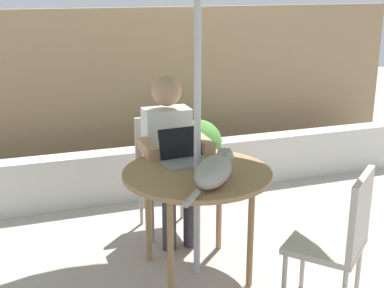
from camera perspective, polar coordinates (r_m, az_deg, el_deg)
name	(u,v)px	position (r m, az deg, el deg)	size (l,w,h in m)	color
ground_plane	(197,272)	(3.66, 0.53, -13.57)	(14.00, 14.00, 0.00)	#ADA399
fence_back	(127,94)	(5.20, -7.03, 5.34)	(5.77, 0.08, 1.63)	#937756
planter_wall_low	(145,173)	(4.77, -5.13, -3.07)	(5.19, 0.20, 0.45)	beige
patio_table	(197,181)	(3.37, 0.56, -3.98)	(0.95, 0.95, 0.72)	#9E754C
chair_occupied	(164,165)	(4.09, -3.02, -2.25)	(0.40, 0.40, 0.88)	#B2A899
chair_empty	(341,234)	(3.13, 15.70, -9.28)	(0.56, 0.56, 0.88)	#B2A899
person_seated	(170,150)	(3.90, -2.41, -0.60)	(0.48, 0.48, 1.22)	white
laptop	(183,152)	(3.51, -0.95, -0.90)	(0.32, 0.27, 0.21)	gray
cat	(215,171)	(3.12, 2.45, -2.88)	(0.47, 0.51, 0.17)	gray
potted_plant_near_fence	(199,152)	(4.92, 0.75, -0.92)	(0.43, 0.43, 0.65)	#9E5138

